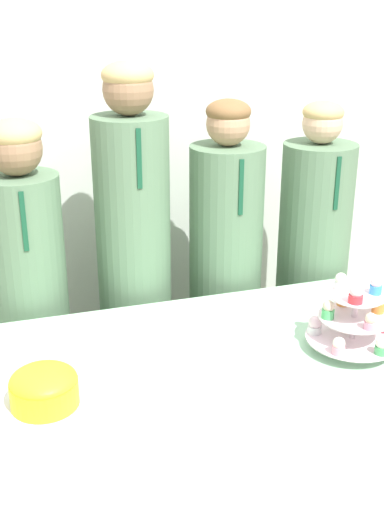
{
  "coord_description": "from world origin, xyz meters",
  "views": [
    {
      "loc": [
        -0.64,
        -1.37,
        1.83
      ],
      "look_at": [
        -0.07,
        0.44,
        1.07
      ],
      "focal_mm": 45.0,
      "sensor_mm": 36.0,
      "label": 1
    }
  ],
  "objects_px": {
    "student_1": "(135,275)",
    "cake_knife": "(18,457)",
    "cupcake_stand": "(353,318)",
    "student_3": "(311,275)",
    "student_2": "(225,282)",
    "round_cake": "(44,389)",
    "student_0": "(31,308)"
  },
  "relations": [
    {
      "from": "round_cake",
      "to": "student_2",
      "type": "distance_m",
      "value": 1.14
    },
    {
      "from": "cupcake_stand",
      "to": "student_3",
      "type": "relative_size",
      "value": 0.21
    },
    {
      "from": "student_0",
      "to": "student_2",
      "type": "distance_m",
      "value": 0.82
    },
    {
      "from": "round_cake",
      "to": "student_2",
      "type": "bearing_deg",
      "value": 43.0
    },
    {
      "from": "cake_knife",
      "to": "student_3",
      "type": "relative_size",
      "value": 0.19
    },
    {
      "from": "student_2",
      "to": "student_3",
      "type": "bearing_deg",
      "value": -0.0
    },
    {
      "from": "cupcake_stand",
      "to": "student_0",
      "type": "distance_m",
      "value": 1.25
    },
    {
      "from": "cupcake_stand",
      "to": "student_3",
      "type": "xyz_separation_m",
      "value": [
        0.24,
        0.74,
        -0.18
      ]
    },
    {
      "from": "student_0",
      "to": "student_2",
      "type": "height_order",
      "value": "student_2"
    },
    {
      "from": "cake_knife",
      "to": "student_2",
      "type": "relative_size",
      "value": 0.18
    },
    {
      "from": "round_cake",
      "to": "cupcake_stand",
      "type": "height_order",
      "value": "cupcake_stand"
    },
    {
      "from": "student_2",
      "to": "round_cake",
      "type": "bearing_deg",
      "value": -137.0
    },
    {
      "from": "student_1",
      "to": "cake_knife",
      "type": "bearing_deg",
      "value": -118.15
    },
    {
      "from": "round_cake",
      "to": "student_1",
      "type": "xyz_separation_m",
      "value": [
        0.43,
        0.77,
        -0.02
      ]
    },
    {
      "from": "student_1",
      "to": "student_0",
      "type": "bearing_deg",
      "value": -180.0
    },
    {
      "from": "cupcake_stand",
      "to": "student_2",
      "type": "xyz_separation_m",
      "value": [
        -0.18,
        0.74,
        -0.16
      ]
    },
    {
      "from": "cake_knife",
      "to": "student_3",
      "type": "distance_m",
      "value": 1.65
    },
    {
      "from": "round_cake",
      "to": "cupcake_stand",
      "type": "xyz_separation_m",
      "value": [
        1.01,
        0.04,
        0.05
      ]
    },
    {
      "from": "cupcake_stand",
      "to": "student_3",
      "type": "distance_m",
      "value": 0.79
    },
    {
      "from": "cake_knife",
      "to": "student_2",
      "type": "xyz_separation_m",
      "value": [
        0.92,
        0.98,
        -0.05
      ]
    },
    {
      "from": "student_2",
      "to": "student_3",
      "type": "height_order",
      "value": "student_2"
    },
    {
      "from": "student_1",
      "to": "student_3",
      "type": "relative_size",
      "value": 1.12
    },
    {
      "from": "student_1",
      "to": "student_3",
      "type": "xyz_separation_m",
      "value": [
        0.81,
        -0.0,
        -0.1
      ]
    },
    {
      "from": "cake_knife",
      "to": "cupcake_stand",
      "type": "relative_size",
      "value": 0.88
    },
    {
      "from": "student_3",
      "to": "student_0",
      "type": "bearing_deg",
      "value": -180.0
    },
    {
      "from": "cake_knife",
      "to": "student_3",
      "type": "height_order",
      "value": "student_3"
    },
    {
      "from": "round_cake",
      "to": "student_0",
      "type": "xyz_separation_m",
      "value": [
        0.01,
        0.77,
        -0.11
      ]
    },
    {
      "from": "cake_knife",
      "to": "student_1",
      "type": "distance_m",
      "value": 1.11
    },
    {
      "from": "round_cake",
      "to": "student_2",
      "type": "relative_size",
      "value": 0.18
    },
    {
      "from": "student_2",
      "to": "student_3",
      "type": "distance_m",
      "value": 0.42
    },
    {
      "from": "cupcake_stand",
      "to": "student_2",
      "type": "height_order",
      "value": "student_2"
    },
    {
      "from": "cake_knife",
      "to": "student_2",
      "type": "distance_m",
      "value": 1.34
    }
  ]
}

